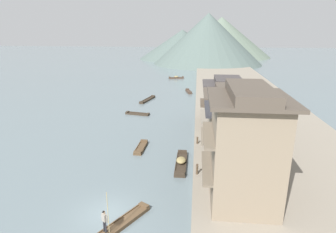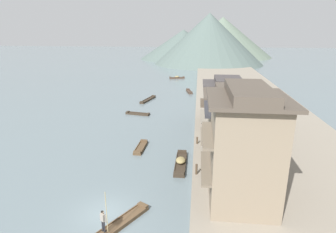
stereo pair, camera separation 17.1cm
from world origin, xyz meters
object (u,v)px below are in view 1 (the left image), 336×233
boat_midriver_upstream (176,78)px  mooring_post_dock_mid (197,140)px  boat_moored_far (147,100)px  boat_moored_nearest (138,114)px  boat_foreground_poled (121,224)px  house_waterfront_nearest (245,148)px  house_waterfront_second (234,133)px  boat_moored_third (141,148)px  house_waterfront_narrow (227,100)px  mooring_post_dock_near (197,169)px  boatman_person (105,219)px  boat_moored_second (189,92)px  boat_midriver_drifting (181,163)px  house_waterfront_tall (228,114)px

boat_midriver_upstream → mooring_post_dock_mid: bearing=-82.9°
boat_moored_far → boat_moored_nearest: bearing=-90.0°
boat_foreground_poled → mooring_post_dock_mid: size_ratio=6.24×
mooring_post_dock_mid → house_waterfront_nearest: bearing=-72.7°
house_waterfront_second → boat_moored_third: bearing=159.6°
house_waterfront_narrow → mooring_post_dock_near: size_ratio=7.23×
house_waterfront_narrow → mooring_post_dock_near: house_waterfront_narrow is taller
boat_moored_third → house_waterfront_narrow: house_waterfront_narrow is taller
house_waterfront_second → boat_moored_nearest: bearing=127.5°
boat_midriver_upstream → mooring_post_dock_near: 54.72m
boat_moored_far → mooring_post_dock_mid: size_ratio=7.34×
boatman_person → house_waterfront_narrow: size_ratio=0.43×
house_waterfront_nearest → boat_moored_nearest: bearing=118.8°
boat_moored_third → house_waterfront_nearest: bearing=-46.2°
boat_moored_far → boat_moored_second: bearing=46.1°
boat_foreground_poled → boat_midriver_upstream: 60.96m
house_waterfront_second → house_waterfront_nearest: bearing=-90.9°
boat_foreground_poled → house_waterfront_second: 13.30m
boatman_person → mooring_post_dock_mid: (5.93, 14.79, -0.29)m
boat_midriver_drifting → boat_midriver_upstream: size_ratio=1.22×
boat_midriver_drifting → house_waterfront_nearest: bearing=-53.4°
boat_moored_second → mooring_post_dock_near: (1.93, -36.99, 1.02)m
house_waterfront_narrow → boat_midriver_drifting: bearing=-113.6°
boat_moored_nearest → house_waterfront_tall: size_ratio=0.65×
boat_foreground_poled → boat_midriver_upstream: boat_midriver_upstream is taller
boat_moored_nearest → boat_moored_far: (0.01, 9.28, 0.02)m
boat_moored_second → boat_midriver_upstream: (-3.99, 17.40, 0.09)m
boat_moored_third → boat_midriver_drifting: boat_midriver_drifting is taller
house_waterfront_second → house_waterfront_tall: bearing=89.2°
house_waterfront_tall → mooring_post_dock_near: (-3.51, -9.21, -2.52)m
house_waterfront_second → mooring_post_dock_mid: 6.02m
boat_moored_third → mooring_post_dock_near: (6.39, -6.51, 1.05)m
boat_foreground_poled → boatman_person: size_ratio=1.61×
boat_moored_second → house_waterfront_tall: bearing=-78.9°
mooring_post_dock_near → boat_moored_far: bearing=108.2°
boat_moored_nearest → house_waterfront_nearest: 27.18m
boat_moored_third → house_waterfront_second: size_ratio=0.60×
boat_moored_nearest → boat_moored_second: (7.63, 17.21, 0.06)m
boat_midriver_upstream → boat_moored_third: bearing=-90.6°
boat_midriver_upstream → house_waterfront_tall: bearing=-78.2°
boat_moored_second → boat_moored_far: 11.00m
boat_moored_third → mooring_post_dock_near: size_ratio=3.79×
house_waterfront_tall → boat_moored_nearest: bearing=141.0°
house_waterfront_second → house_waterfront_narrow: (0.51, 12.71, -0.00)m
boat_moored_far → boat_midriver_upstream: (3.63, 25.33, 0.13)m
boat_moored_far → boat_midriver_upstream: bearing=81.8°
boat_midriver_upstream → house_waterfront_nearest: 58.95m
house_waterfront_nearest → house_waterfront_second: house_waterfront_nearest is taller
boat_moored_far → house_waterfront_nearest: bearing=-68.5°
house_waterfront_tall → house_waterfront_narrow: same height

